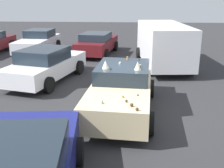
# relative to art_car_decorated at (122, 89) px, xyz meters

# --- Properties ---
(ground_plane) EXTENTS (60.00, 60.00, 0.00)m
(ground_plane) POSITION_rel_art_car_decorated_xyz_m (-0.08, 0.01, -0.72)
(ground_plane) COLOR #2D2D30
(art_car_decorated) EXTENTS (4.76, 2.29, 1.66)m
(art_car_decorated) POSITION_rel_art_car_decorated_xyz_m (0.00, 0.00, 0.00)
(art_car_decorated) COLOR beige
(art_car_decorated) RESTS_ON ground
(parked_van_far_right) EXTENTS (5.35, 2.64, 2.14)m
(parked_van_far_right) POSITION_rel_art_car_decorated_xyz_m (5.77, -1.92, 0.48)
(parked_van_far_right) COLOR silver
(parked_van_far_right) RESTS_ON ground
(parked_sedan_near_right) EXTENTS (4.54, 2.44, 1.36)m
(parked_sedan_near_right) POSITION_rel_art_car_decorated_xyz_m (8.64, 1.78, -0.03)
(parked_sedan_near_right) COLOR #5B1419
(parked_sedan_near_right) RESTS_ON ground
(parked_sedan_behind_left) EXTENTS (4.79, 2.76, 1.43)m
(parked_sedan_behind_left) POSITION_rel_art_car_decorated_xyz_m (3.00, 3.32, -0.01)
(parked_sedan_behind_left) COLOR white
(parked_sedan_behind_left) RESTS_ON ground
(parked_sedan_far_left) EXTENTS (4.49, 2.07, 1.42)m
(parked_sedan_far_left) POSITION_rel_art_car_decorated_xyz_m (8.97, 5.57, -0.02)
(parked_sedan_far_left) COLOR white
(parked_sedan_far_left) RESTS_ON ground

